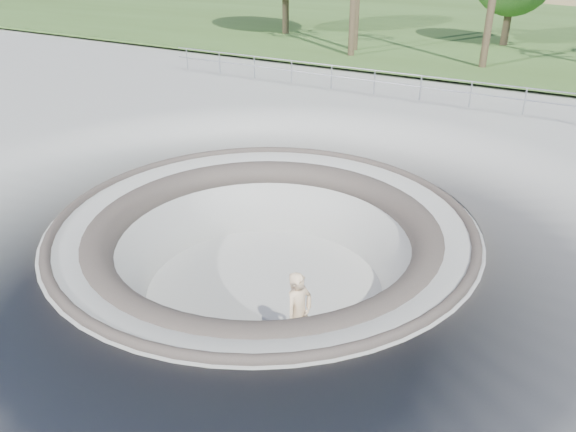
{
  "coord_description": "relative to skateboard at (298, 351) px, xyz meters",
  "views": [
    {
      "loc": [
        6.56,
        -10.26,
        6.28
      ],
      "look_at": [
        0.29,
        0.7,
        -0.1
      ],
      "focal_mm": 35.0,
      "sensor_mm": 36.0,
      "label": 1
    }
  ],
  "objects": [
    {
      "name": "grass_strip",
      "position": [
        -2.01,
        35.85,
        2.05
      ],
      "size": [
        180.0,
        36.0,
        0.12
      ],
      "color": "#375321",
      "rests_on": "ground"
    },
    {
      "name": "skater",
      "position": [
        0.0,
        -0.0,
        0.99
      ],
      "size": [
        0.62,
        0.8,
        1.94
      ],
      "primitive_type": "imported",
      "rotation": [
        0.0,
        0.0,
        1.34
      ],
      "color": "beige",
      "rests_on": "skateboard"
    },
    {
      "name": "skate_bowl",
      "position": [
        -2.01,
        1.85,
        -0.0
      ],
      "size": [
        14.0,
        14.0,
        4.1
      ],
      "color": "#9C9B97",
      "rests_on": "ground"
    },
    {
      "name": "ground",
      "position": [
        -2.01,
        1.85,
        1.83
      ],
      "size": [
        180.0,
        180.0,
        0.0
      ],
      "primitive_type": "plane",
      "color": "#9C9B97",
      "rests_on": "ground"
    },
    {
      "name": "safety_railing",
      "position": [
        -2.01,
        13.85,
        2.52
      ],
      "size": [
        25.0,
        0.06,
        1.03
      ],
      "color": "#9799A0",
      "rests_on": "ground"
    },
    {
      "name": "skateboard",
      "position": [
        0.0,
        0.0,
        0.0
      ],
      "size": [
        0.89,
        0.53,
        0.09
      ],
      "color": "olive",
      "rests_on": "ground"
    }
  ]
}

